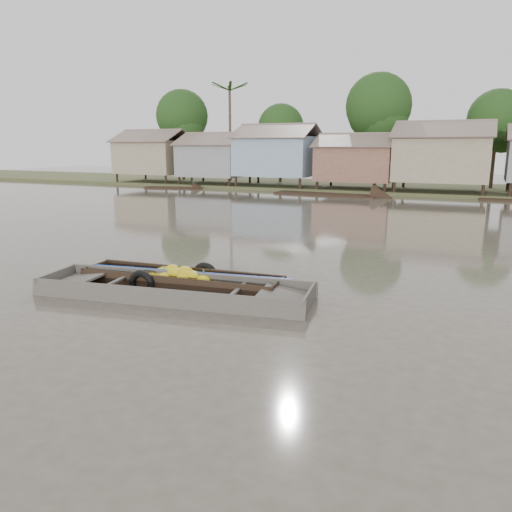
% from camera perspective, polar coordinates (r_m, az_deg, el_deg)
% --- Properties ---
extents(ground, '(120.00, 120.00, 0.00)m').
position_cam_1_polar(ground, '(12.00, -3.10, -5.06)').
color(ground, '#484337').
rests_on(ground, ground).
extents(riverbank, '(120.00, 12.47, 10.22)m').
position_cam_1_polar(riverbank, '(42.08, 21.50, 10.98)').
color(riverbank, '#384723').
rests_on(riverbank, ground).
extents(banana_boat, '(5.55, 1.68, 0.78)m').
position_cam_1_polar(banana_boat, '(13.31, -8.92, -2.74)').
color(banana_boat, black).
rests_on(banana_boat, ground).
extents(viewer_boat, '(7.01, 2.76, 0.55)m').
position_cam_1_polar(viewer_boat, '(12.43, -9.23, -4.36)').
color(viewer_boat, '#3F3B35').
rests_on(viewer_boat, ground).
extents(distant_boats, '(47.88, 15.59, 0.35)m').
position_cam_1_polar(distant_boats, '(34.11, 27.25, 5.00)').
color(distant_boats, black).
rests_on(distant_boats, ground).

